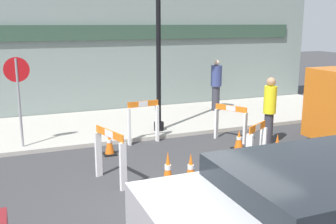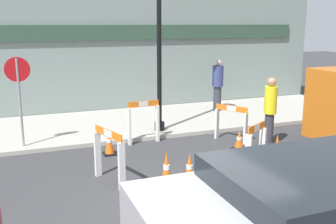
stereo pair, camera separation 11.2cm
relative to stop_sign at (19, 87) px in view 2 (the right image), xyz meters
The scene contains 16 objects.
ground_plane 5.62m from the stop_sign, 64.43° to the right, with size 60.00×60.00×0.00m, color #38383A.
sidewalk_slab 3.18m from the stop_sign, 33.30° to the left, with size 18.00×3.78×0.11m.
storefront_facade 4.35m from the stop_sign, 56.31° to the left, with size 18.00×0.22×5.50m.
stop_sign is the anchor object (origin of this frame).
barricade_0 3.20m from the stop_sign, ahead, with size 0.87×0.20×1.14m.
barricade_1 3.35m from the stop_sign, 60.92° to the right, with size 0.43×0.97×1.10m.
barricade_2 5.78m from the stop_sign, 39.08° to the right, with size 0.67×0.47×1.14m.
barricade_3 5.47m from the stop_sign, 12.69° to the right, with size 0.59×0.86×0.98m.
traffic_cone_0 4.77m from the stop_sign, 49.34° to the right, with size 0.30×0.30×0.65m.
traffic_cone_1 4.45m from the stop_sign, 53.87° to the right, with size 0.30×0.30×0.74m.
traffic_cone_2 5.57m from the stop_sign, 20.98° to the right, with size 0.30×0.30×0.51m.
traffic_cone_3 5.30m from the stop_sign, 48.75° to the right, with size 0.30×0.30×0.74m.
traffic_cone_4 2.59m from the stop_sign, 29.90° to the right, with size 0.30×0.30×0.60m.
traffic_cone_5 6.28m from the stop_sign, 30.25° to the right, with size 0.30×0.30×0.70m.
person_worker 6.29m from the stop_sign, 17.07° to the right, with size 0.33×0.33×1.78m.
person_pedestrian 6.76m from the stop_sign, 16.43° to the left, with size 0.44×0.44×1.77m.
Camera 2 is at (-2.32, -5.23, 3.13)m, focal length 42.00 mm.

